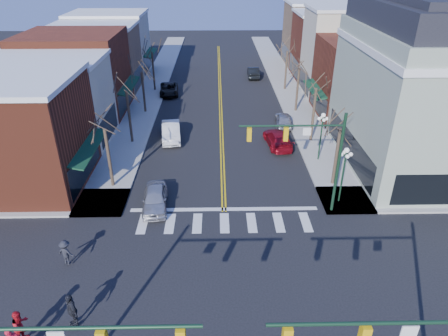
{
  "coord_description": "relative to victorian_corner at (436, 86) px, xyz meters",
  "views": [
    {
      "loc": [
        -0.45,
        -15.25,
        15.79
      ],
      "look_at": [
        0.01,
        8.67,
        2.8
      ],
      "focal_mm": 32.0,
      "sensor_mm": 36.0,
      "label": 1
    }
  ],
  "objects": [
    {
      "name": "ground",
      "position": [
        -16.5,
        -14.5,
        -6.66
      ],
      "size": [
        160.0,
        160.0,
        0.0
      ],
      "primitive_type": "plane",
      "color": "black",
      "rests_on": "ground"
    },
    {
      "name": "sidewalk_left",
      "position": [
        -25.25,
        5.5,
        -6.58
      ],
      "size": [
        3.5,
        70.0,
        0.15
      ],
      "primitive_type": "cube",
      "color": "#9E9B93",
      "rests_on": "ground"
    },
    {
      "name": "sidewalk_right",
      "position": [
        -7.75,
        5.5,
        -6.58
      ],
      "size": [
        3.5,
        70.0,
        0.15
      ],
      "primitive_type": "cube",
      "color": "#9E9B93",
      "rests_on": "ground"
    },
    {
      "name": "bldg_left_brick_a",
      "position": [
        -32.0,
        -2.75,
        -2.66
      ],
      "size": [
        10.0,
        8.5,
        8.0
      ],
      "primitive_type": "cube",
      "color": "maroon",
      "rests_on": "ground"
    },
    {
      "name": "bldg_left_stucco_a",
      "position": [
        -32.0,
        5.0,
        -2.91
      ],
      "size": [
        10.0,
        7.0,
        7.5
      ],
      "primitive_type": "cube",
      "color": "beige",
      "rests_on": "ground"
    },
    {
      "name": "bldg_left_brick_b",
      "position": [
        -32.0,
        13.0,
        -2.41
      ],
      "size": [
        10.0,
        9.0,
        8.5
      ],
      "primitive_type": "cube",
      "color": "maroon",
      "rests_on": "ground"
    },
    {
      "name": "bldg_left_tan",
      "position": [
        -32.0,
        21.25,
        -2.76
      ],
      "size": [
        10.0,
        7.5,
        7.8
      ],
      "primitive_type": "cube",
      "color": "#9E7957",
      "rests_on": "ground"
    },
    {
      "name": "bldg_left_stucco_b",
      "position": [
        -32.0,
        29.0,
        -2.56
      ],
      "size": [
        10.0,
        8.0,
        8.2
      ],
      "primitive_type": "cube",
      "color": "beige",
      "rests_on": "ground"
    },
    {
      "name": "bldg_right_brick_a",
      "position": [
        -1.0,
        11.25,
        -2.66
      ],
      "size": [
        10.0,
        8.5,
        8.0
      ],
      "primitive_type": "cube",
      "color": "maroon",
      "rests_on": "ground"
    },
    {
      "name": "bldg_right_stucco",
      "position": [
        -1.0,
        19.0,
        -1.66
      ],
      "size": [
        10.0,
        7.0,
        10.0
      ],
      "primitive_type": "cube",
      "color": "beige",
      "rests_on": "ground"
    },
    {
      "name": "bldg_right_brick_b",
      "position": [
        -1.0,
        26.5,
        -2.41
      ],
      "size": [
        10.0,
        8.0,
        8.5
      ],
      "primitive_type": "cube",
      "color": "maroon",
      "rests_on": "ground"
    },
    {
      "name": "bldg_right_tan",
      "position": [
        -1.0,
        34.5,
        -2.16
      ],
      "size": [
        10.0,
        8.0,
        9.0
      ],
      "primitive_type": "cube",
      "color": "#9E7957",
      "rests_on": "ground"
    },
    {
      "name": "victorian_corner",
      "position": [
        0.0,
        0.0,
        0.0
      ],
      "size": [
        12.25,
        14.25,
        13.3
      ],
      "color": "#94A18B",
      "rests_on": "ground"
    },
    {
      "name": "traffic_mast_far_right",
      "position": [
        -10.95,
        -7.1,
        -1.95
      ],
      "size": [
        6.6,
        0.28,
        7.2
      ],
      "color": "#14331E",
      "rests_on": "ground"
    },
    {
      "name": "lamppost_corner",
      "position": [
        -8.3,
        -6.0,
        -3.7
      ],
      "size": [
        0.36,
        0.36,
        4.33
      ],
      "color": "#14331E",
      "rests_on": "ground"
    },
    {
      "name": "lamppost_midblock",
      "position": [
        -8.3,
        0.5,
        -3.7
      ],
      "size": [
        0.36,
        0.36,
        4.33
      ],
      "color": "#14331E",
      "rests_on": "ground"
    },
    {
      "name": "tree_left_a",
      "position": [
        -24.9,
        -3.5,
        -4.28
      ],
      "size": [
        0.24,
        0.24,
        4.76
      ],
      "primitive_type": "cylinder",
      "color": "#382B21",
      "rests_on": "ground"
    },
    {
      "name": "tree_left_b",
      "position": [
        -24.9,
        4.5,
        -4.14
      ],
      "size": [
        0.24,
        0.24,
        5.04
      ],
      "primitive_type": "cylinder",
      "color": "#382B21",
      "rests_on": "ground"
    },
    {
      "name": "tree_left_c",
      "position": [
        -24.9,
        12.5,
        -4.38
      ],
      "size": [
        0.24,
        0.24,
        4.55
      ],
      "primitive_type": "cylinder",
      "color": "#382B21",
      "rests_on": "ground"
    },
    {
      "name": "tree_left_d",
      "position": [
        -24.9,
        20.5,
        -4.21
      ],
      "size": [
        0.24,
        0.24,
        4.9
      ],
      "primitive_type": "cylinder",
      "color": "#382B21",
      "rests_on": "ground"
    },
    {
      "name": "tree_right_a",
      "position": [
        -8.1,
        -3.5,
        -4.35
      ],
      "size": [
        0.24,
        0.24,
        4.62
      ],
      "primitive_type": "cylinder",
      "color": "#382B21",
      "rests_on": "ground"
    },
    {
      "name": "tree_right_b",
      "position": [
        -8.1,
        4.5,
        -4.07
      ],
      "size": [
        0.24,
        0.24,
        5.18
      ],
      "primitive_type": "cylinder",
      "color": "#382B21",
      "rests_on": "ground"
    },
    {
      "name": "tree_right_c",
      "position": [
        -8.1,
        12.5,
        -4.24
      ],
      "size": [
        0.24,
        0.24,
        4.83
      ],
      "primitive_type": "cylinder",
      "color": "#382B21",
      "rests_on": "ground"
    },
    {
      "name": "tree_right_d",
      "position": [
        -8.1,
        20.5,
        -4.17
      ],
      "size": [
        0.24,
        0.24,
        4.97
      ],
      "primitive_type": "cylinder",
      "color": "#382B21",
      "rests_on": "ground"
    },
    {
      "name": "car_left_near",
      "position": [
        -21.3,
        -6.32,
        -5.95
      ],
      "size": [
        2.02,
        4.29,
        1.42
      ],
      "primitive_type": "imported",
      "rotation": [
        0.0,
        0.0,
        0.08
      ],
      "color": "#B7B7BC",
      "rests_on": "ground"
    },
    {
      "name": "car_left_mid",
      "position": [
        -21.3,
        5.22,
        -5.88
      ],
      "size": [
        2.18,
        4.9,
        1.56
      ],
      "primitive_type": "imported",
      "rotation": [
        0.0,
        0.0,
        0.11
      ],
      "color": "silver",
      "rests_on": "ground"
    },
    {
      "name": "car_left_far",
      "position": [
        -22.9,
        18.93,
        -5.99
      ],
      "size": [
        2.66,
        5.0,
        1.34
      ],
      "primitive_type": "imported",
      "rotation": [
        0.0,
        0.0,
        0.09
      ],
      "color": "black",
      "rests_on": "ground"
    },
    {
      "name": "car_right_near",
      "position": [
        -11.36,
        3.56,
        -5.95
      ],
      "size": [
        2.49,
        5.05,
        1.41
      ],
      "primitive_type": "imported",
      "rotation": [
        0.0,
        0.0,
        3.25
      ],
      "color": "maroon",
      "rests_on": "ground"
    },
    {
      "name": "car_right_mid",
      "position": [
        -10.1,
        8.39,
        -5.98
      ],
      "size": [
        1.82,
        4.08,
        1.36
      ],
      "primitive_type": "imported",
      "rotation": [
        0.0,
        0.0,
        3.09
      ],
      "color": "#A6A6AB",
      "rests_on": "ground"
    },
    {
      "name": "car_right_far",
      "position": [
        -11.7,
        26.46,
        -5.92
      ],
      "size": [
        1.63,
        4.5,
        1.47
      ],
      "primitive_type": "imported",
      "rotation": [
        0.0,
        0.0,
        3.13
      ],
      "color": "black",
      "rests_on": "ground"
    },
    {
      "name": "pedestrian_red_b",
      "position": [
        -25.81,
        -17.26,
        -5.63
      ],
      "size": [
        0.87,
        1.0,
        1.76
      ],
      "primitive_type": "imported",
      "rotation": [
        0.0,
        0.0,
        1.3
      ],
      "color": "red",
      "rests_on": "sidewalk_left"
    },
    {
      "name": "pedestrian_dark_a",
      "position": [
        -23.8,
        -16.45,
        -5.56
      ],
      "size": [
        1.07,
        1.15,
        1.9
      ],
      "primitive_type": "imported",
      "rotation": [
        0.0,
        0.0,
        -0.87
      ],
      "color": "black",
      "rests_on": "sidewalk_left"
    },
    {
      "name": "pedestrian_dark_b",
      "position": [
        -25.49,
        -12.17,
        -5.72
      ],
      "size": [
        1.15,
        0.88,
        1.57
      ],
      "primitive_type": "imported",
      "rotation": [
        0.0,
        0.0,
        2.81
      ],
      "color": "black",
      "rests_on": "sidewalk_left"
    }
  ]
}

